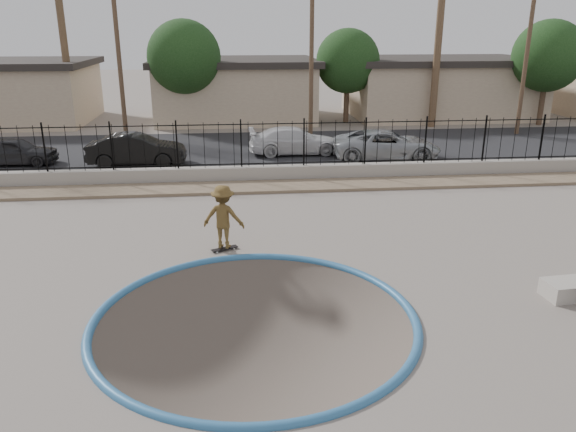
{
  "coord_description": "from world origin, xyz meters",
  "views": [
    {
      "loc": [
        -0.37,
        -11.65,
        5.97
      ],
      "look_at": [
        1.02,
        2.0,
        1.29
      ],
      "focal_mm": 35.0,
      "sensor_mm": 36.0,
      "label": 1
    }
  ],
  "objects_px": {
    "skateboard": "(225,248)",
    "car_b": "(137,150)",
    "car_a": "(15,151)",
    "car_d": "(387,145)",
    "car_c": "(295,141)",
    "skater": "(223,220)"
  },
  "relations": [
    {
      "from": "skateboard",
      "to": "car_b",
      "type": "distance_m",
      "value": 11.13
    },
    {
      "from": "car_a",
      "to": "car_b",
      "type": "xyz_separation_m",
      "value": [
        5.43,
        -0.65,
        0.09
      ]
    },
    {
      "from": "car_a",
      "to": "car_d",
      "type": "relative_size",
      "value": 0.73
    },
    {
      "from": "skater",
      "to": "car_c",
      "type": "xyz_separation_m",
      "value": [
        3.32,
        12.0,
        -0.21
      ]
    },
    {
      "from": "car_a",
      "to": "car_b",
      "type": "bearing_deg",
      "value": -94.18
    },
    {
      "from": "skater",
      "to": "car_b",
      "type": "height_order",
      "value": "skater"
    },
    {
      "from": "car_b",
      "to": "skateboard",
      "type": "bearing_deg",
      "value": -158.86
    },
    {
      "from": "car_c",
      "to": "car_d",
      "type": "distance_m",
      "value": 4.41
    },
    {
      "from": "car_b",
      "to": "car_d",
      "type": "bearing_deg",
      "value": -89.48
    },
    {
      "from": "skater",
      "to": "car_d",
      "type": "height_order",
      "value": "skater"
    },
    {
      "from": "skater",
      "to": "car_c",
      "type": "height_order",
      "value": "skater"
    },
    {
      "from": "skater",
      "to": "car_c",
      "type": "distance_m",
      "value": 12.45
    },
    {
      "from": "car_b",
      "to": "car_d",
      "type": "height_order",
      "value": "car_b"
    },
    {
      "from": "car_d",
      "to": "skateboard",
      "type": "bearing_deg",
      "value": 149.08
    },
    {
      "from": "car_a",
      "to": "car_d",
      "type": "xyz_separation_m",
      "value": [
        16.78,
        -0.65,
        0.07
      ]
    },
    {
      "from": "car_d",
      "to": "car_c",
      "type": "bearing_deg",
      "value": 73.36
    },
    {
      "from": "car_a",
      "to": "skateboard",
      "type": "bearing_deg",
      "value": -137.14
    },
    {
      "from": "skateboard",
      "to": "car_a",
      "type": "distance_m",
      "value": 14.48
    },
    {
      "from": "car_b",
      "to": "car_a",
      "type": "bearing_deg",
      "value": 83.7
    },
    {
      "from": "car_a",
      "to": "car_d",
      "type": "distance_m",
      "value": 16.79
    },
    {
      "from": "skateboard",
      "to": "car_c",
      "type": "height_order",
      "value": "car_c"
    },
    {
      "from": "skateboard",
      "to": "car_b",
      "type": "relative_size",
      "value": 0.18
    }
  ]
}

